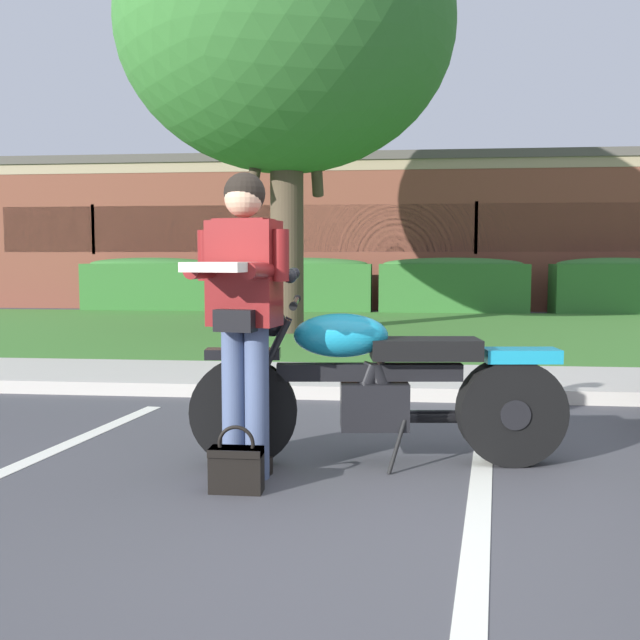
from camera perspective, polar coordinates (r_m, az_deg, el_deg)
ground_plane at (r=3.56m, az=7.62°, el=-15.45°), size 140.00×140.00×0.00m
curb_strip at (r=6.36m, az=6.89°, el=-5.75°), size 60.00×0.20×0.12m
concrete_walk at (r=7.20m, az=6.78°, el=-4.65°), size 60.00×1.50×0.08m
grass_lawn at (r=11.80m, az=6.48°, el=-0.95°), size 60.00×7.78×0.06m
stall_stripe_1 at (r=3.77m, az=12.46°, el=-14.29°), size 0.72×4.37×0.01m
motorcycle at (r=4.32m, az=5.77°, el=-5.15°), size 2.24×0.82×1.18m
rider_person at (r=3.99m, az=-6.12°, el=1.62°), size 0.53×0.63×1.70m
handbag at (r=3.90m, az=-6.64°, el=-11.35°), size 0.28×0.13×0.36m
shade_tree at (r=11.90m, az=-2.69°, el=21.99°), size 5.17×5.17×6.94m
hedge_left at (r=16.91m, az=-13.24°, el=2.84°), size 3.02×0.90×1.24m
hedge_center_left at (r=16.11m, az=-1.73°, el=2.87°), size 3.26×0.90×1.24m
hedge_center_right at (r=16.02m, az=10.44°, el=2.78°), size 3.20×0.90×1.24m
hedge_right at (r=16.63m, az=22.21°, el=2.57°), size 2.55×0.90×1.24m
brick_building at (r=21.93m, az=10.84°, el=6.47°), size 27.11×10.07×3.69m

